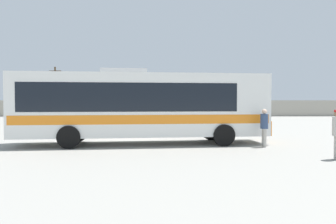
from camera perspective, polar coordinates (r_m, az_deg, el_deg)
The scene contains 10 objects.
ground_plane at distance 27.26m, azimuth -4.51°, elevation -2.60°, with size 300.00×300.00×0.00m, color gray.
perimeter_wall at distance 46.31m, azimuth -3.09°, elevation 0.64°, with size 80.00×0.30×2.28m, color #9E998C.
coach_bus_white_orange at distance 16.18m, azimuth -4.95°, elevation 1.34°, with size 12.46×3.75×3.70m.
attendant_by_bus_door at distance 15.71m, azimuth 16.50°, elevation -2.30°, with size 0.38×0.38×1.77m.
parked_car_leftmost_red at distance 44.35m, azimuth -19.85°, elevation 0.01°, with size 4.29×2.28×1.46m.
parked_car_second_silver at distance 43.51m, azimuth -11.87°, elevation 0.07°, with size 4.67×2.23×1.50m.
parked_car_third_dark_blue at distance 42.44m, azimuth -4.55°, elevation 0.07°, with size 4.51×2.05×1.52m.
utility_pole_near at distance 50.63m, azimuth -19.14°, elevation 3.63°, with size 1.80×0.34×7.19m.
roadside_tree_left at distance 52.25m, azimuth -22.69°, elevation 4.38°, with size 4.22×4.22×6.36m.
roadside_tree_midleft at distance 51.66m, azimuth -12.64°, elevation 4.52°, with size 3.80×3.80×6.20m.
Camera 1 is at (1.63, -17.13, 2.11)m, focal length 34.80 mm.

